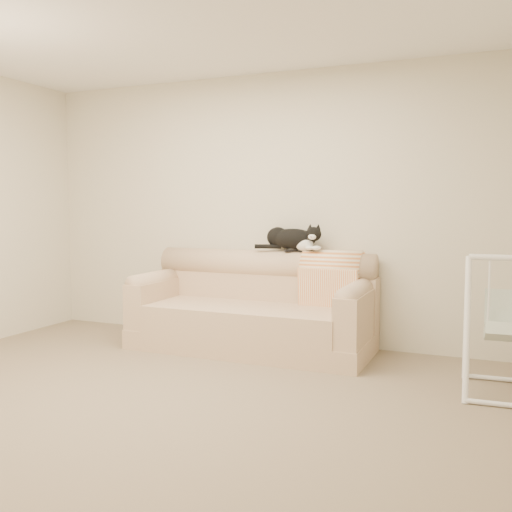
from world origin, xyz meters
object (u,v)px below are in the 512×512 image
Objects in this scene: sofa at (254,311)px; tuxedo_cat at (292,239)px; remote_b at (307,251)px; remote_a at (294,250)px; baby_swing at (509,325)px.

tuxedo_cat is (0.29, 0.25, 0.67)m from sofa.
sofa is 12.53× the size of remote_b.
tuxedo_cat reaches higher than remote_b.
baby_swing is (1.86, -0.76, -0.42)m from remote_a.
remote_a is (0.30, 0.24, 0.56)m from sofa.
tuxedo_cat is at bearing 157.82° from baby_swing.
tuxedo_cat reaches higher than baby_swing.
remote_b is 0.18× the size of baby_swing.
tuxedo_cat reaches higher than sofa.
sofa is at bearing -152.87° from remote_b.
remote_a is at bearing 38.75° from sofa.
baby_swing reaches higher than sofa.
sofa is at bearing -141.25° from remote_a.
remote_b is at bearing -7.84° from remote_a.
remote_b is 1.92m from baby_swing.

